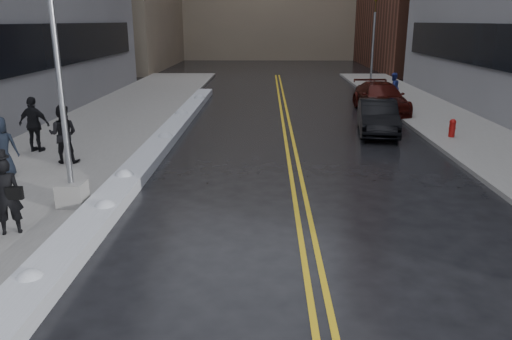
# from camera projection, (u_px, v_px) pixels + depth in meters

# --- Properties ---
(ground) EXTENTS (160.00, 160.00, 0.00)m
(ground) POSITION_uv_depth(u_px,v_px,m) (192.00, 246.00, 10.67)
(ground) COLOR black
(ground) RESTS_ON ground
(sidewalk_west) EXTENTS (5.50, 50.00, 0.15)m
(sidewalk_west) POSITION_uv_depth(u_px,v_px,m) (87.00, 137.00, 20.34)
(sidewalk_west) COLOR gray
(sidewalk_west) RESTS_ON ground
(sidewalk_east) EXTENTS (4.00, 50.00, 0.15)m
(sidewalk_east) POSITION_uv_depth(u_px,v_px,m) (476.00, 139.00, 20.02)
(sidewalk_east) COLOR gray
(sidewalk_east) RESTS_ON ground
(lane_line_left) EXTENTS (0.12, 50.00, 0.01)m
(lane_line_left) POSITION_uv_depth(u_px,v_px,m) (286.00, 140.00, 20.19)
(lane_line_left) COLOR gold
(lane_line_left) RESTS_ON ground
(lane_line_right) EXTENTS (0.12, 50.00, 0.01)m
(lane_line_right) POSITION_uv_depth(u_px,v_px,m) (293.00, 140.00, 20.19)
(lane_line_right) COLOR gold
(lane_line_right) RESTS_ON ground
(snow_ridge) EXTENTS (0.90, 30.00, 0.34)m
(snow_ridge) POSITION_uv_depth(u_px,v_px,m) (157.00, 147.00, 18.33)
(snow_ridge) COLOR silver
(snow_ridge) RESTS_ON ground
(lamppost) EXTENTS (0.65, 0.65, 7.62)m
(lamppost) POSITION_uv_depth(u_px,v_px,m) (63.00, 112.00, 11.92)
(lamppost) COLOR gray
(lamppost) RESTS_ON sidewalk_west
(fire_hydrant) EXTENTS (0.26, 0.26, 0.73)m
(fire_hydrant) POSITION_uv_depth(u_px,v_px,m) (452.00, 127.00, 19.90)
(fire_hydrant) COLOR maroon
(fire_hydrant) RESTS_ON sidewalk_east
(traffic_signal) EXTENTS (0.16, 0.20, 6.00)m
(traffic_signal) POSITION_uv_depth(u_px,v_px,m) (373.00, 40.00, 32.50)
(traffic_signal) COLOR gray
(traffic_signal) RESTS_ON sidewalk_east
(pedestrian_fedora) EXTENTS (0.74, 0.62, 1.71)m
(pedestrian_fedora) POSITION_uv_depth(u_px,v_px,m) (6.00, 196.00, 10.71)
(pedestrian_fedora) COLOR black
(pedestrian_fedora) RESTS_ON sidewalk_west
(pedestrian_b) EXTENTS (0.96, 0.77, 1.89)m
(pedestrian_b) POSITION_uv_depth(u_px,v_px,m) (63.00, 134.00, 16.16)
(pedestrian_b) COLOR black
(pedestrian_b) RESTS_ON sidewalk_west
(pedestrian_c) EXTENTS (0.99, 0.75, 1.81)m
(pedestrian_c) POSITION_uv_depth(u_px,v_px,m) (1.00, 147.00, 14.68)
(pedestrian_c) COLOR black
(pedestrian_c) RESTS_ON sidewalk_west
(pedestrian_d) EXTENTS (1.20, 0.65, 1.95)m
(pedestrian_d) POSITION_uv_depth(u_px,v_px,m) (34.00, 124.00, 17.53)
(pedestrian_d) COLOR black
(pedestrian_d) RESTS_ON sidewalk_west
(pedestrian_east) EXTENTS (1.02, 0.95, 1.67)m
(pedestrian_east) POSITION_uv_depth(u_px,v_px,m) (393.00, 88.00, 28.19)
(pedestrian_east) COLOR navy
(pedestrian_east) RESTS_ON sidewalk_east
(car_black) EXTENTS (2.04, 4.49, 1.43)m
(car_black) POSITION_uv_depth(u_px,v_px,m) (378.00, 117.00, 21.08)
(car_black) COLOR black
(car_black) RESTS_ON ground
(car_maroon) EXTENTS (2.35, 5.35, 1.53)m
(car_maroon) POSITION_uv_depth(u_px,v_px,m) (381.00, 98.00, 25.93)
(car_maroon) COLOR #380C09
(car_maroon) RESTS_ON ground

